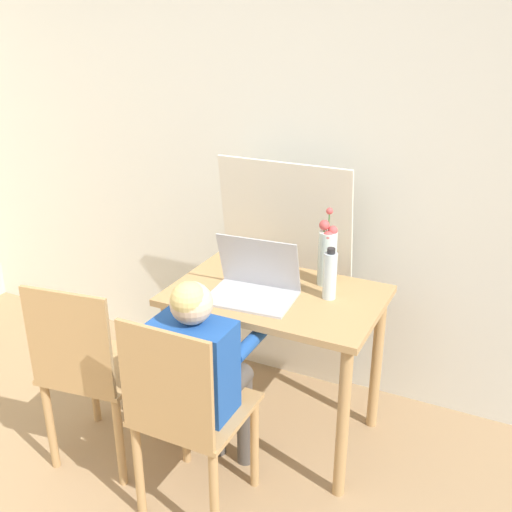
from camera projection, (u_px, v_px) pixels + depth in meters
name	position (u px, v px, depth m)	size (l,w,h in m)	color
wall_back	(292.00, 148.00, 2.97)	(6.40, 0.05, 2.50)	silver
dining_table	(276.00, 318.00, 2.67)	(0.92, 0.60, 0.74)	tan
chair_occupied	(187.00, 415.00, 2.26)	(0.40, 0.40, 0.90)	tan
chair_spare	(91.00, 371.00, 2.54)	(0.45, 0.45, 0.90)	tan
person_seated	(202.00, 364.00, 2.31)	(0.32, 0.42, 1.00)	#1E4C9E
laptop	(254.00, 283.00, 2.57)	(0.38, 0.29, 0.26)	#B2B2B7
flower_vase	(327.00, 254.00, 2.64)	(0.08, 0.08, 0.35)	silver
water_bottle	(330.00, 275.00, 2.53)	(0.06, 0.06, 0.23)	silver
cardboard_panel	(287.00, 277.00, 3.07)	(0.68, 0.19, 1.24)	silver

